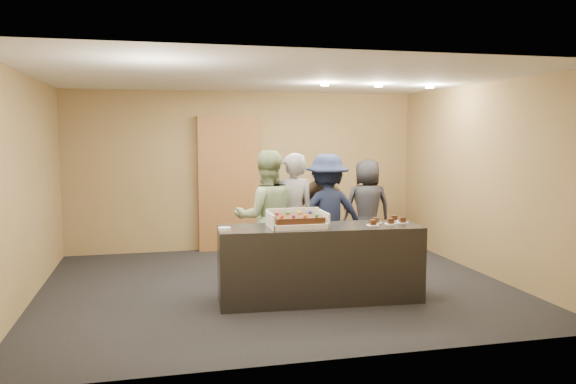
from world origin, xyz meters
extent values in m
plane|color=black|center=(0.00, 0.00, 0.00)|extent=(6.00, 6.00, 0.00)
plane|color=silver|center=(0.00, 0.00, 2.70)|extent=(6.00, 6.00, 0.00)
cube|color=olive|center=(0.00, 2.50, 1.35)|extent=(6.00, 0.04, 2.70)
cube|color=olive|center=(0.00, -2.50, 1.35)|extent=(6.00, 0.04, 2.70)
cube|color=olive|center=(-3.00, 0.00, 1.35)|extent=(0.04, 5.00, 2.70)
cube|color=olive|center=(3.00, 0.00, 1.35)|extent=(0.04, 5.00, 2.70)
cube|color=black|center=(0.37, -0.76, 0.45)|extent=(2.44, 0.86, 0.90)
cube|color=brown|center=(-0.30, 2.41, 1.14)|extent=(1.04, 0.15, 2.28)
cube|color=white|center=(0.09, -0.76, 0.93)|extent=(0.65, 0.45, 0.06)
cube|color=white|center=(-0.23, -0.76, 0.99)|extent=(0.02, 0.45, 0.18)
cube|color=white|center=(0.41, -0.76, 0.99)|extent=(0.02, 0.45, 0.18)
cube|color=white|center=(0.09, -0.53, 1.00)|extent=(0.65, 0.02, 0.20)
cube|color=#36190C|center=(0.09, -0.76, 0.99)|extent=(0.57, 0.39, 0.07)
sphere|color=#DD1A4B|center=(-0.13, -0.62, 1.05)|extent=(0.04, 0.04, 0.04)
sphere|color=green|center=(0.01, -0.62, 1.05)|extent=(0.04, 0.04, 0.04)
sphere|color=yellow|center=(0.15, -0.62, 1.05)|extent=(0.04, 0.04, 0.04)
sphere|color=#1B37EB|center=(0.29, -0.62, 1.05)|extent=(0.04, 0.04, 0.04)
sphere|color=#FA3D15|center=(-0.13, -0.90, 1.05)|extent=(0.04, 0.04, 0.04)
sphere|color=#A12283|center=(0.01, -0.90, 1.05)|extent=(0.04, 0.04, 0.04)
sphere|color=orange|center=(0.15, -0.90, 1.05)|extent=(0.04, 0.04, 0.04)
sphere|color=green|center=(0.29, -0.90, 1.05)|extent=(0.04, 0.04, 0.04)
cylinder|color=white|center=(-0.77, -0.80, 0.92)|extent=(0.14, 0.14, 0.04)
cylinder|color=white|center=(1.00, -0.86, 0.90)|extent=(0.15, 0.15, 0.01)
cube|color=#36190C|center=(1.00, -0.86, 0.94)|extent=(0.07, 0.06, 0.06)
cylinder|color=white|center=(1.10, -0.70, 0.90)|extent=(0.15, 0.15, 0.01)
cube|color=#36190C|center=(1.10, -0.70, 0.94)|extent=(0.07, 0.06, 0.06)
cylinder|color=white|center=(1.24, -0.82, 0.90)|extent=(0.15, 0.15, 0.01)
cube|color=#36190C|center=(1.24, -0.82, 0.94)|extent=(0.07, 0.06, 0.06)
cylinder|color=white|center=(1.39, -0.58, 0.90)|extent=(0.15, 0.15, 0.01)
cube|color=#36190C|center=(1.39, -0.58, 0.94)|extent=(0.07, 0.06, 0.06)
cylinder|color=white|center=(1.42, -0.76, 0.90)|extent=(0.15, 0.15, 0.01)
cube|color=#36190C|center=(1.42, -0.76, 0.94)|extent=(0.07, 0.06, 0.06)
imported|color=gray|center=(0.29, 0.27, 0.87)|extent=(0.65, 0.45, 1.73)
imported|color=#97AF80|center=(-0.10, 0.17, 0.89)|extent=(0.87, 0.68, 1.77)
imported|color=#19213D|center=(0.83, 0.43, 0.86)|extent=(1.12, 0.66, 1.71)
imported|color=brown|center=(0.86, 0.78, 0.82)|extent=(1.04, 0.68, 1.64)
imported|color=#26252B|center=(1.81, 1.41, 0.79)|extent=(0.81, 0.56, 1.59)
cylinder|color=#FFEAC6|center=(0.80, 0.50, 2.67)|extent=(0.12, 0.12, 0.03)
cylinder|color=#FFEAC6|center=(1.60, 0.50, 2.67)|extent=(0.12, 0.12, 0.03)
cylinder|color=#FFEAC6|center=(2.40, 0.50, 2.67)|extent=(0.12, 0.12, 0.03)
camera|label=1|loc=(-1.52, -7.06, 2.00)|focal=35.00mm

